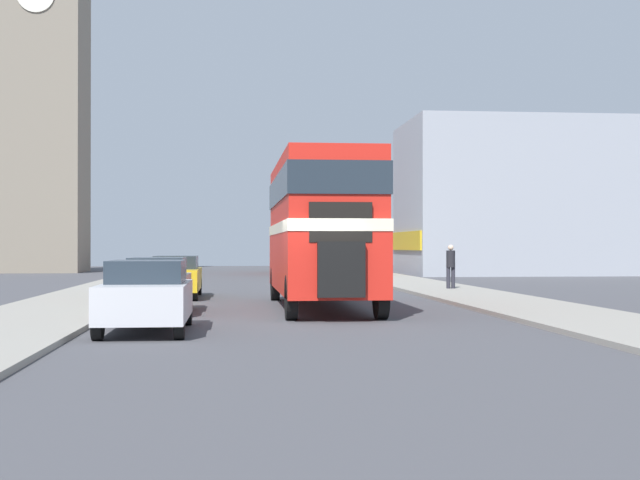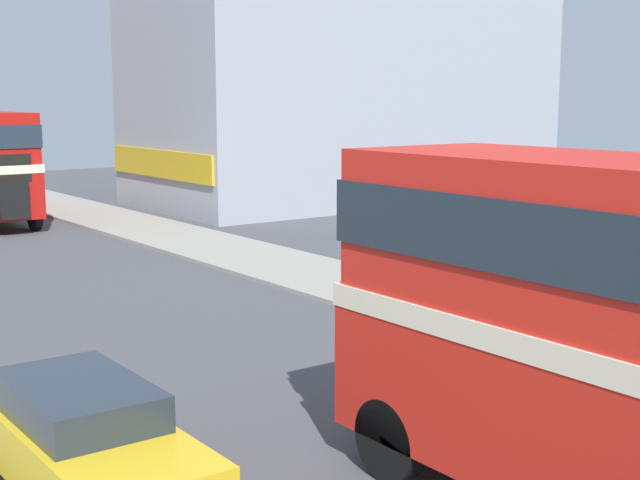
% 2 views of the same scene
% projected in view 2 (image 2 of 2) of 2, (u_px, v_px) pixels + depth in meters
% --- Properties ---
extents(car_parked_far, '(1.68, 4.65, 1.49)m').
position_uv_depth(car_parked_far, '(84.00, 440.00, 11.09)').
color(car_parked_far, gold).
rests_on(car_parked_far, ground_plane).
extents(pedestrian_walking, '(0.36, 0.36, 1.77)m').
position_uv_depth(pedestrian_walking, '(488.00, 271.00, 20.02)').
color(pedestrian_walking, '#282833').
rests_on(pedestrian_walking, sidewalk_right).
extents(shop_building_block, '(20.22, 9.61, 9.86)m').
position_uv_depth(shop_building_block, '(346.00, 98.00, 43.49)').
color(shop_building_block, '#999EA8').
rests_on(shop_building_block, ground_plane).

